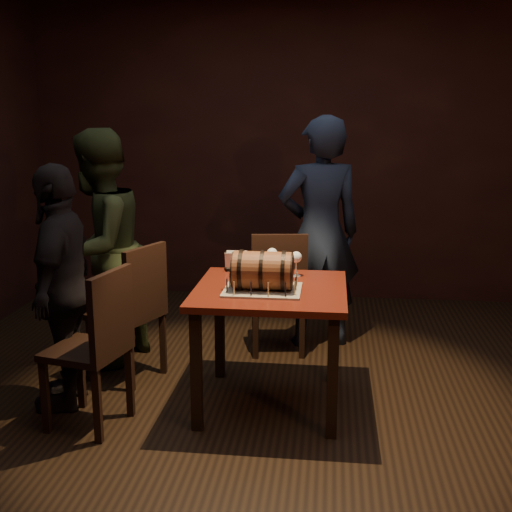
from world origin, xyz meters
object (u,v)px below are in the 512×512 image
(chair_left_rear, at_px, (135,305))
(person_left_rear, at_px, (99,250))
(pint_of_ale, at_px, (251,268))
(wine_glass_left, at_px, (245,257))
(pub_table, at_px, (270,305))
(wine_glass_mid, at_px, (272,255))
(wine_glass_right, at_px, (296,258))
(person_left_front, at_px, (63,287))
(chair_left_front, at_px, (98,340))
(barrel_cake, at_px, (262,270))
(chair_back, at_px, (279,286))
(person_back, at_px, (320,233))

(chair_left_rear, bearing_deg, person_left_rear, 140.63)
(pint_of_ale, bearing_deg, chair_left_rear, 174.22)
(wine_glass_left, bearing_deg, pub_table, -55.06)
(wine_glass_mid, distance_m, wine_glass_right, 0.18)
(wine_glass_mid, distance_m, chair_left_rear, 0.97)
(chair_left_rear, bearing_deg, wine_glass_mid, 6.60)
(wine_glass_right, height_order, person_left_front, person_left_front)
(wine_glass_mid, xyz_separation_m, chair_left_front, (-0.91, -0.77, -0.34))
(wine_glass_left, relative_size, chair_left_front, 0.17)
(pub_table, height_order, wine_glass_left, wine_glass_left)
(barrel_cake, distance_m, wine_glass_right, 0.40)
(wine_glass_mid, relative_size, person_left_rear, 0.10)
(wine_glass_left, xyz_separation_m, chair_left_rear, (-0.74, -0.01, -0.35))
(pub_table, xyz_separation_m, wine_glass_mid, (-0.03, 0.37, 0.23))
(pub_table, height_order, wine_glass_right, wine_glass_right)
(wine_glass_left, bearing_deg, chair_back, 73.55)
(pub_table, relative_size, chair_left_front, 0.97)
(wine_glass_right, bearing_deg, chair_left_rear, -179.08)
(chair_left_front, distance_m, person_left_rear, 1.04)
(pub_table, xyz_separation_m, wine_glass_left, (-0.19, 0.27, 0.23))
(chair_left_rear, distance_m, person_left_front, 0.55)
(barrel_cake, bearing_deg, person_left_rear, 153.16)
(chair_back, height_order, person_left_rear, person_left_rear)
(pint_of_ale, relative_size, person_left_front, 0.10)
(person_left_rear, bearing_deg, pub_table, 82.61)
(pub_table, distance_m, chair_left_front, 1.03)
(pub_table, relative_size, wine_glass_mid, 5.59)
(chair_left_rear, bearing_deg, person_left_front, -129.35)
(barrel_cake, distance_m, wine_glass_mid, 0.45)
(wine_glass_right, bearing_deg, person_left_rear, 169.69)
(wine_glass_mid, xyz_separation_m, chair_left_rear, (-0.90, -0.10, -0.34))
(wine_glass_mid, relative_size, person_left_front, 0.11)
(wine_glass_left, bearing_deg, person_back, 61.44)
(chair_left_front, bearing_deg, person_back, 51.50)
(chair_back, bearing_deg, person_left_front, -141.76)
(chair_left_rear, bearing_deg, chair_back, 32.47)
(chair_back, relative_size, chair_left_front, 1.00)
(chair_back, height_order, person_back, person_back)
(wine_glass_left, height_order, person_left_front, person_left_front)
(wine_glass_left, bearing_deg, wine_glass_mid, 30.91)
(person_left_front, bearing_deg, pub_table, 89.07)
(chair_back, distance_m, person_back, 0.53)
(chair_left_rear, bearing_deg, pub_table, -15.78)
(wine_glass_left, height_order, person_back, person_back)
(person_left_rear, bearing_deg, barrel_cake, 78.72)
(pub_table, bearing_deg, chair_left_rear, 164.22)
(wine_glass_left, distance_m, person_back, 0.95)
(wine_glass_mid, height_order, person_left_front, person_left_front)
(chair_left_front, bearing_deg, wine_glass_right, 32.61)
(pub_table, height_order, person_back, person_back)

